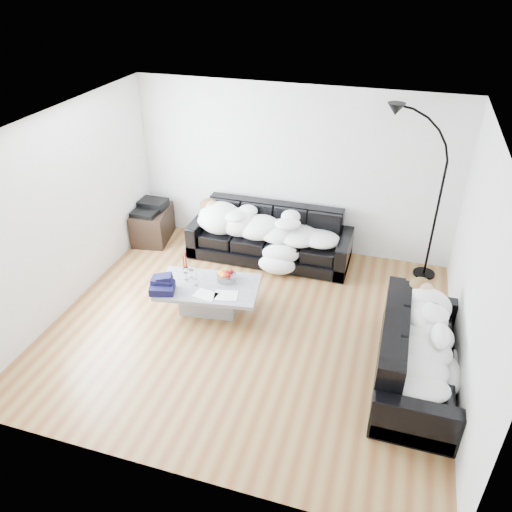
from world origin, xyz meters
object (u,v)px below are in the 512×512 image
(fruit_bowl, at_px, (226,275))
(wine_glass_c, at_px, (196,280))
(candle_left, at_px, (184,263))
(sofa_back, at_px, (270,235))
(wine_glass_a, at_px, (192,272))
(stereo, at_px, (150,206))
(sleeper_right, at_px, (423,336))
(wine_glass_b, at_px, (186,274))
(candle_right, at_px, (186,261))
(av_cabinet, at_px, (152,224))
(sleeper_back, at_px, (269,224))
(floor_lamp, at_px, (437,208))
(coffee_table, at_px, (209,297))
(shoes, at_px, (395,398))
(sofa_right, at_px, (419,352))

(fruit_bowl, height_order, wine_glass_c, wine_glass_c)
(candle_left, bearing_deg, sofa_back, 55.66)
(sofa_back, bearing_deg, fruit_bowl, -99.73)
(wine_glass_a, height_order, stereo, stereo)
(sleeper_right, xyz_separation_m, wine_glass_b, (-3.04, 0.58, -0.15))
(candle_right, relative_size, stereo, 0.61)
(sleeper_right, bearing_deg, av_cabinet, 64.31)
(sleeper_back, relative_size, floor_lamp, 0.96)
(coffee_table, distance_m, wine_glass_c, 0.32)
(fruit_bowl, xyz_separation_m, wine_glass_c, (-0.35, -0.24, 0.01))
(fruit_bowl, bearing_deg, coffee_table, -133.45)
(sleeper_right, bearing_deg, sleeper_back, 48.62)
(candle_left, xyz_separation_m, candle_right, (0.02, 0.04, 0.02))
(wine_glass_c, height_order, stereo, stereo)
(sleeper_right, xyz_separation_m, fruit_bowl, (-2.52, 0.73, -0.16))
(floor_lamp, bearing_deg, av_cabinet, 158.08)
(sleeper_back, xyz_separation_m, coffee_table, (-0.41, -1.48, -0.44))
(fruit_bowl, distance_m, candle_right, 0.64)
(sleeper_right, relative_size, fruit_bowl, 6.56)
(candle_right, distance_m, shoes, 3.25)
(wine_glass_b, relative_size, av_cabinet, 0.23)
(av_cabinet, xyz_separation_m, floor_lamp, (4.41, 0.20, 0.83))
(sofa_right, height_order, av_cabinet, sofa_right)
(wine_glass_c, height_order, floor_lamp, floor_lamp)
(sofa_right, distance_m, candle_right, 3.26)
(sleeper_right, bearing_deg, shoes, 156.18)
(wine_glass_a, distance_m, floor_lamp, 3.53)
(sofa_right, distance_m, wine_glass_b, 3.09)
(wine_glass_b, distance_m, floor_lamp, 3.61)
(sofa_right, height_order, stereo, sofa_right)
(wine_glass_a, distance_m, candle_right, 0.24)
(sleeper_back, height_order, candle_right, sleeper_back)
(wine_glass_a, relative_size, shoes, 0.46)
(coffee_table, xyz_separation_m, candle_right, (-0.44, 0.29, 0.33))
(sleeper_right, distance_m, wine_glass_a, 3.06)
(shoes, xyz_separation_m, stereo, (-4.15, 2.50, 0.56))
(fruit_bowl, xyz_separation_m, stereo, (-1.81, 1.36, 0.14))
(candle_left, distance_m, shoes, 3.25)
(sleeper_back, xyz_separation_m, wine_glass_b, (-0.75, -1.44, -0.16))
(sleeper_right, distance_m, stereo, 4.81)
(fruit_bowl, height_order, wine_glass_a, wine_glass_a)
(wine_glass_b, distance_m, candle_left, 0.25)
(sofa_right, distance_m, fruit_bowl, 2.62)
(wine_glass_a, distance_m, wine_glass_c, 0.20)
(shoes, bearing_deg, sofa_right, 63.95)
(av_cabinet, relative_size, floor_lamp, 0.36)
(candle_left, bearing_deg, wine_glass_b, -58.89)
(sofa_right, height_order, candle_right, sofa_right)
(stereo, bearing_deg, candle_left, -47.99)
(sofa_right, relative_size, coffee_table, 1.49)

